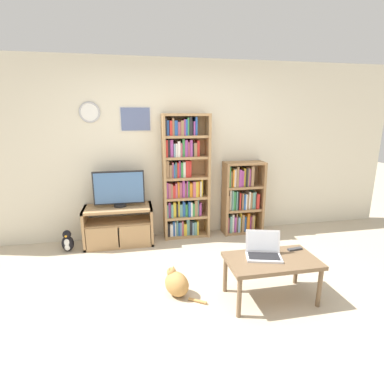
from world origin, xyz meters
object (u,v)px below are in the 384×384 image
at_px(television, 119,189).
at_px(laptop, 263,250).
at_px(bookshelf_short, 241,199).
at_px(penguin_figurine, 68,242).
at_px(remote_near_laptop, 295,249).
at_px(tv_stand, 119,226).
at_px(cat, 176,283).
at_px(coffee_table, 272,264).
at_px(bookshelf_tall, 184,179).

relative_size(television, laptop, 1.75).
relative_size(bookshelf_short, penguin_figurine, 3.77).
bearing_deg(remote_near_laptop, laptop, 91.58).
distance_m(laptop, penguin_figurine, 2.67).
relative_size(television, penguin_figurine, 2.35).
height_order(tv_stand, laptop, laptop).
bearing_deg(cat, tv_stand, 79.67).
xyz_separation_m(coffee_table, penguin_figurine, (-2.24, 1.57, -0.25)).
bearing_deg(television, tv_stand, -131.71).
xyz_separation_m(bookshelf_tall, coffee_table, (0.58, -1.79, -0.51)).
distance_m(laptop, cat, 0.96).
bearing_deg(laptop, television, 147.54).
xyz_separation_m(tv_stand, cat, (0.62, -1.42, -0.15)).
height_order(coffee_table, remote_near_laptop, remote_near_laptop).
xyz_separation_m(coffee_table, remote_near_laptop, (0.33, 0.14, 0.06)).
distance_m(bookshelf_tall, penguin_figurine, 1.85).
bearing_deg(penguin_figurine, tv_stand, 8.23).
bearing_deg(tv_stand, television, 48.29).
bearing_deg(cat, remote_near_laptop, -38.91).
height_order(television, bookshelf_short, bookshelf_short).
bearing_deg(coffee_table, remote_near_laptop, 23.13).
bearing_deg(coffee_table, bookshelf_short, 79.48).
bearing_deg(coffee_table, television, 131.65).
xyz_separation_m(television, cat, (0.59, -1.46, -0.69)).
height_order(tv_stand, television, television).
xyz_separation_m(bookshelf_tall, penguin_figurine, (-1.67, -0.23, -0.77)).
height_order(tv_stand, remote_near_laptop, tv_stand).
bearing_deg(bookshelf_tall, coffee_table, -72.22).
bearing_deg(laptop, penguin_figurine, 161.39).
distance_m(tv_stand, bookshelf_tall, 1.16).
distance_m(remote_near_laptop, penguin_figurine, 2.95).
distance_m(bookshelf_tall, laptop, 1.83).
bearing_deg(tv_stand, cat, -66.31).
height_order(coffee_table, cat, coffee_table).
height_order(remote_near_laptop, penguin_figurine, remote_near_laptop).
bearing_deg(bookshelf_short, coffee_table, -100.52).
distance_m(bookshelf_tall, coffee_table, 1.95).
distance_m(cat, penguin_figurine, 1.86).
xyz_separation_m(television, penguin_figurine, (-0.73, -0.14, -0.68)).
bearing_deg(remote_near_laptop, cat, 77.67).
xyz_separation_m(bookshelf_short, laptop, (-0.39, -1.70, -0.04)).
relative_size(television, bookshelf_tall, 0.38).
bearing_deg(laptop, coffee_table, -36.28).
bearing_deg(cat, bookshelf_short, 16.65).
height_order(bookshelf_tall, cat, bookshelf_tall).
xyz_separation_m(tv_stand, coffee_table, (1.55, -1.67, 0.11)).
relative_size(cat, penguin_figurine, 1.47).
bearing_deg(cat, penguin_figurine, 100.86).
relative_size(laptop, remote_near_laptop, 2.45).
distance_m(tv_stand, coffee_table, 2.28).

